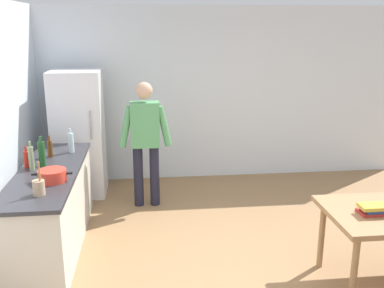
% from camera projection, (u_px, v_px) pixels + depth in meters
% --- Properties ---
extents(ground_plane, '(14.00, 14.00, 0.00)m').
position_uv_depth(ground_plane, '(244.00, 273.00, 4.37)').
color(ground_plane, '#936D47').
extents(wall_back, '(6.40, 0.12, 2.70)m').
position_uv_depth(wall_back, '(204.00, 94.00, 6.89)').
color(wall_back, silver).
rests_on(wall_back, ground_plane).
extents(kitchen_counter, '(0.64, 2.20, 0.90)m').
position_uv_depth(kitchen_counter, '(52.00, 208.00, 4.81)').
color(kitchen_counter, beige).
rests_on(kitchen_counter, ground_plane).
extents(refrigerator, '(0.70, 0.67, 1.80)m').
position_uv_depth(refrigerator, '(79.00, 134.00, 6.23)').
color(refrigerator, white).
rests_on(refrigerator, ground_plane).
extents(person, '(0.70, 0.22, 1.70)m').
position_uv_depth(person, '(145.00, 136.00, 5.78)').
color(person, '#1E1E2D').
rests_on(person, ground_plane).
extents(cooking_pot, '(0.40, 0.28, 0.12)m').
position_uv_depth(cooking_pot, '(52.00, 176.00, 4.33)').
color(cooking_pot, red).
rests_on(cooking_pot, kitchen_counter).
extents(utensil_jar, '(0.11, 0.11, 0.32)m').
position_uv_depth(utensil_jar, '(39.00, 187.00, 3.98)').
color(utensil_jar, tan).
rests_on(utensil_jar, kitchen_counter).
extents(bottle_wine_green, '(0.08, 0.08, 0.34)m').
position_uv_depth(bottle_wine_green, '(42.00, 154.00, 4.77)').
color(bottle_wine_green, '#1E5123').
rests_on(bottle_wine_green, kitchen_counter).
extents(bottle_beer_brown, '(0.06, 0.06, 0.26)m').
position_uv_depth(bottle_beer_brown, '(50.00, 148.00, 5.12)').
color(bottle_beer_brown, '#5B3314').
rests_on(bottle_beer_brown, kitchen_counter).
extents(bottle_sauce_red, '(0.06, 0.06, 0.24)m').
position_uv_depth(bottle_sauce_red, '(27.00, 159.00, 4.74)').
color(bottle_sauce_red, '#B22319').
rests_on(bottle_sauce_red, kitchen_counter).
extents(bottle_vinegar_tall, '(0.06, 0.06, 0.32)m').
position_uv_depth(bottle_vinegar_tall, '(31.00, 158.00, 4.64)').
color(bottle_vinegar_tall, gray).
rests_on(bottle_vinegar_tall, kitchen_counter).
extents(bottle_water_clear, '(0.07, 0.07, 0.30)m').
position_uv_depth(bottle_water_clear, '(71.00, 142.00, 5.30)').
color(bottle_water_clear, silver).
rests_on(bottle_water_clear, kitchen_counter).
extents(book_stack, '(0.27, 0.19, 0.09)m').
position_uv_depth(book_stack, '(374.00, 209.00, 3.94)').
color(book_stack, '#B22D28').
rests_on(book_stack, dining_table).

